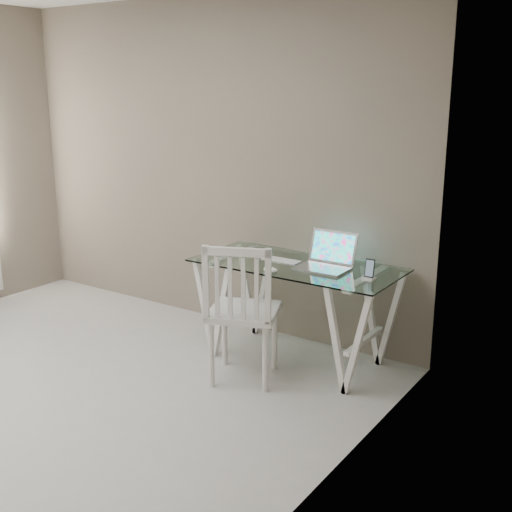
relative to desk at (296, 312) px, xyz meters
The scene contains 6 objects.
desk is the anchor object (origin of this frame).
chair 0.57m from the desk, 102.02° to the right, with size 0.60×0.60×1.00m.
laptop 0.48m from the desk, 10.57° to the left, with size 0.36×0.33×0.24m.
keyboard 0.39m from the desk, behind, with size 0.30×0.13×0.01m, color silver.
mouse 0.47m from the desk, 99.21° to the right, with size 0.11×0.06×0.03m, color white.
phone_dock 0.72m from the desk, ahead, with size 0.08×0.08×0.14m.
Camera 1 is at (3.35, -2.00, 1.99)m, focal length 45.00 mm.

